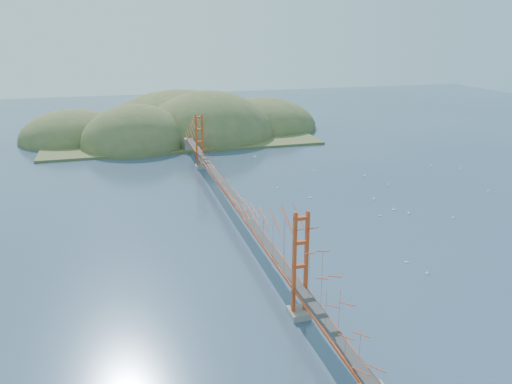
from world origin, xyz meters
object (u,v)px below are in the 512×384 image
object	(u,v)px
bridge	(232,174)
sailboat_2	(394,209)
sailboat_0	(409,213)
sailboat_1	(380,215)

from	to	relation	value
bridge	sailboat_2	distance (m)	27.65
sailboat_0	sailboat_1	world-z (taller)	sailboat_0
sailboat_2	sailboat_0	size ratio (longest dim) A/B	1.13
bridge	sailboat_1	world-z (taller)	bridge
sailboat_0	sailboat_1	distance (m)	5.09
sailboat_2	sailboat_0	bearing A→B (deg)	-54.17
bridge	sailboat_0	size ratio (longest dim) A/B	145.05
sailboat_2	sailboat_0	xyz separation A→B (m)	(1.52, -2.11, -0.01)
sailboat_0	sailboat_1	xyz separation A→B (m)	(-5.08, 0.31, -0.01)
sailboat_2	sailboat_1	world-z (taller)	sailboat_2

